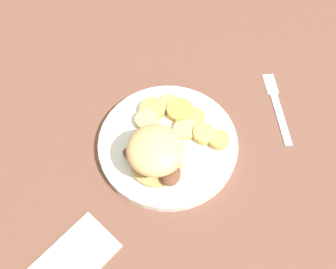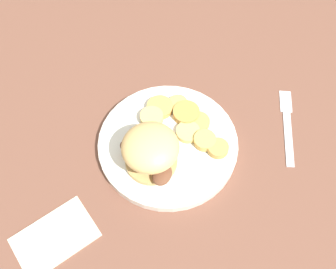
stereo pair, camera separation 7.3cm
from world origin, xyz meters
TOP-DOWN VIEW (x-y plane):
  - ground_plane at (0.00, 0.00)m, footprint 4.00×4.00m
  - dinner_plate at (0.00, 0.00)m, footprint 0.27×0.27m
  - sandwich at (-0.03, -0.05)m, footprint 0.12×0.13m
  - potato_round_0 at (0.07, 0.01)m, footprint 0.04×0.04m
  - potato_round_1 at (0.05, 0.05)m, footprint 0.05×0.05m
  - potato_round_2 at (-0.03, 0.07)m, footprint 0.05×0.05m
  - potato_round_3 at (0.01, 0.09)m, footprint 0.04×0.04m
  - potato_round_4 at (0.04, 0.02)m, footprint 0.05×0.05m
  - potato_round_5 at (0.03, 0.06)m, footprint 0.05×0.05m
  - potato_round_6 at (0.10, -0.01)m, footprint 0.04×0.04m
  - potato_round_7 at (-0.04, 0.04)m, footprint 0.05×0.05m
  - fork at (0.23, 0.08)m, footprint 0.03×0.18m
  - napkin at (-0.17, -0.20)m, footprint 0.16×0.16m

SIDE VIEW (x-z plane):
  - ground_plane at x=0.00m, z-range 0.00..0.00m
  - fork at x=0.23m, z-range 0.00..0.00m
  - napkin at x=-0.17m, z-range 0.00..0.01m
  - dinner_plate at x=0.00m, z-range 0.00..0.02m
  - potato_round_1 at x=0.05m, z-range 0.02..0.03m
  - potato_round_3 at x=0.01m, z-range 0.02..0.03m
  - potato_round_4 at x=0.04m, z-range 0.02..0.03m
  - potato_round_2 at x=-0.03m, z-range 0.02..0.03m
  - potato_round_5 at x=0.03m, z-range 0.02..0.03m
  - potato_round_6 at x=0.10m, z-range 0.02..0.03m
  - potato_round_0 at x=0.07m, z-range 0.02..0.04m
  - potato_round_7 at x=-0.04m, z-range 0.02..0.04m
  - sandwich at x=-0.03m, z-range 0.02..0.10m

